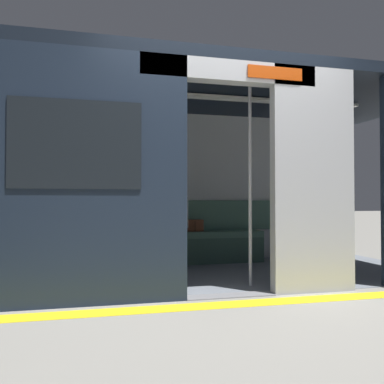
% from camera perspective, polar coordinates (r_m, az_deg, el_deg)
% --- Properties ---
extents(ground_plane, '(60.00, 60.00, 0.00)m').
position_cam_1_polar(ground_plane, '(4.07, 5.19, -14.00)').
color(ground_plane, gray).
extents(platform_edge_strip, '(8.00, 0.24, 0.01)m').
position_cam_1_polar(platform_edge_strip, '(3.79, 6.75, -14.89)').
color(platform_edge_strip, yellow).
rests_on(platform_edge_strip, ground_plane).
extents(train_car, '(6.40, 2.61, 2.35)m').
position_cam_1_polar(train_car, '(5.07, 0.36, 5.90)').
color(train_car, '#ADAFB5').
rests_on(train_car, ground_plane).
extents(bench_seat, '(2.42, 0.44, 0.46)m').
position_cam_1_polar(bench_seat, '(6.01, -1.50, -6.48)').
color(bench_seat, '#4C7566').
rests_on(bench_seat, ground_plane).
extents(person_seated, '(0.55, 0.70, 1.19)m').
position_cam_1_polar(person_seated, '(5.90, -3.13, -3.39)').
color(person_seated, silver).
rests_on(person_seated, ground_plane).
extents(handbag, '(0.26, 0.15, 0.17)m').
position_cam_1_polar(handbag, '(6.09, 0.25, -4.59)').
color(handbag, brown).
rests_on(handbag, bench_seat).
extents(book, '(0.16, 0.23, 0.03)m').
position_cam_1_polar(book, '(5.91, -7.45, -5.37)').
color(book, gold).
rests_on(book, bench_seat).
extents(grab_pole_door, '(0.04, 0.04, 2.21)m').
position_cam_1_polar(grab_pole_door, '(4.23, -1.32, 1.53)').
color(grab_pole_door, silver).
rests_on(grab_pole_door, ground_plane).
extents(grab_pole_far, '(0.04, 0.04, 2.21)m').
position_cam_1_polar(grab_pole_far, '(4.48, 7.94, 1.39)').
color(grab_pole_far, silver).
rests_on(grab_pole_far, ground_plane).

